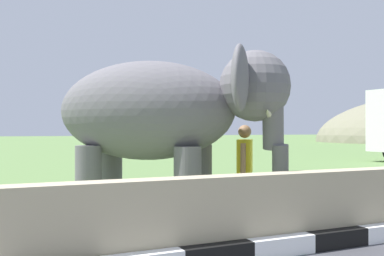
{
  "coord_description": "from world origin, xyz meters",
  "views": [
    {
      "loc": [
        -0.54,
        -0.91,
        1.58
      ],
      "look_at": [
        2.56,
        5.86,
        1.6
      ],
      "focal_mm": 42.16,
      "sensor_mm": 36.0,
      "label": 1
    }
  ],
  "objects": [
    {
      "name": "barrier_parapet",
      "position": [
        2.0,
        4.02,
        0.5
      ],
      "size": [
        28.0,
        0.36,
        1.0
      ],
      "primitive_type": "cube",
      "color": "tan",
      "rests_on": "ground_plane"
    },
    {
      "name": "elephant",
      "position": [
        2.25,
        6.24,
        1.86
      ],
      "size": [
        3.93,
        3.68,
        2.86
      ],
      "color": "slate",
      "rests_on": "ground_plane"
    },
    {
      "name": "person_handler",
      "position": [
        3.58,
        5.88,
        0.93
      ],
      "size": [
        0.46,
        0.57,
        1.66
      ],
      "color": "navy",
      "rests_on": "ground_plane"
    }
  ]
}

